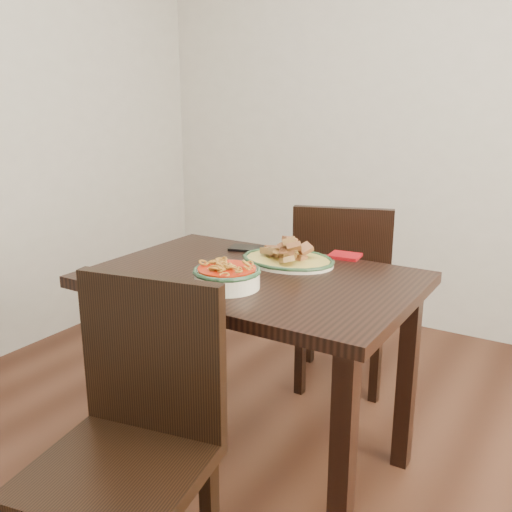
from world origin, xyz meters
The scene contains 9 objects.
floor centered at (0.00, 0.00, 0.00)m, with size 3.50×3.50×0.00m, color #341B10.
wall_back centered at (0.00, 1.75, 1.30)m, with size 3.50×0.10×2.60m, color beige.
dining_table centered at (-0.12, 0.08, 0.64)m, with size 1.09×0.73×0.75m.
chair_far centered at (-0.08, 0.79, 0.50)m, with size 0.53×0.53×0.89m.
chair_near centered at (-0.08, -0.56, 0.50)m, with size 0.49×0.49×0.89m.
fish_plate centered at (-0.08, 0.26, 0.79)m, with size 0.35×0.27×0.11m.
noodle_bowl centered at (-0.11, -0.08, 0.79)m, with size 0.22×0.22×0.08m.
smartphone centered at (-0.30, 0.35, 0.76)m, with size 0.16×0.09×0.01m, color black.
napkin centered at (0.07, 0.45, 0.76)m, with size 0.11×0.09×0.01m, color maroon.
Camera 1 is at (0.87, -1.50, 1.34)m, focal length 40.00 mm.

